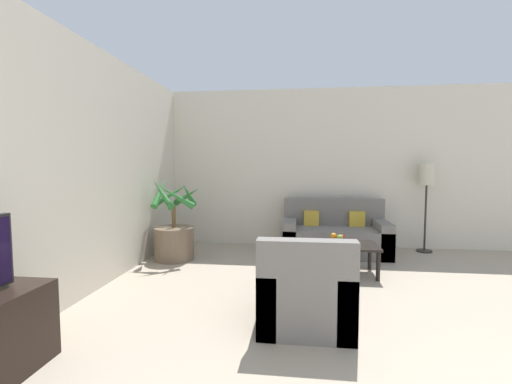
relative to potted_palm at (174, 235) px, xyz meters
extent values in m
cube|color=beige|center=(2.93, 1.18, 0.98)|extent=(8.27, 0.06, 2.70)
cube|color=beige|center=(-0.43, -1.94, 0.98)|extent=(0.06, 7.79, 2.70)
cylinder|color=brown|center=(0.00, 0.00, -0.13)|extent=(0.58, 0.58, 0.48)
cylinder|color=brown|center=(0.00, 0.00, 0.28)|extent=(0.06, 0.06, 0.32)
cone|color=#2D7533|center=(0.23, 0.00, 0.60)|extent=(0.10, 0.52, 0.40)
cone|color=#2D7533|center=(0.13, 0.22, 0.56)|extent=(0.53, 0.36, 0.33)
cone|color=#2D7533|center=(-0.12, 0.21, 0.58)|extent=(0.51, 0.35, 0.37)
cone|color=#2D7533|center=(-0.21, 0.00, 0.62)|extent=(0.10, 0.48, 0.45)
cone|color=#2D7533|center=(-0.10, -0.18, 0.63)|extent=(0.46, 0.32, 0.46)
cone|color=#2D7533|center=(0.12, -0.21, 0.59)|extent=(0.51, 0.35, 0.39)
cube|color=slate|center=(2.40, 0.59, -0.16)|extent=(1.61, 0.81, 0.42)
cube|color=slate|center=(2.40, 0.91, 0.27)|extent=(1.61, 0.16, 0.44)
cube|color=slate|center=(1.69, 0.59, -0.10)|extent=(0.20, 0.81, 0.54)
cube|color=slate|center=(3.10, 0.59, -0.10)|extent=(0.20, 0.81, 0.54)
cube|color=gold|center=(2.03, 0.79, 0.17)|extent=(0.24, 0.12, 0.24)
cube|color=gold|center=(2.76, 0.79, 0.17)|extent=(0.24, 0.12, 0.24)
cylinder|color=#2D2823|center=(3.85, 0.92, -0.35)|extent=(0.24, 0.24, 0.03)
cylinder|color=#2D2823|center=(3.85, 0.92, 0.19)|extent=(0.03, 0.03, 1.06)
cylinder|color=beige|center=(3.85, 0.92, 0.89)|extent=(0.26, 0.26, 0.35)
cylinder|color=black|center=(2.02, -0.64, -0.19)|extent=(0.05, 0.05, 0.35)
cylinder|color=black|center=(2.78, -0.64, -0.19)|extent=(0.05, 0.05, 0.35)
cylinder|color=black|center=(2.02, -0.16, -0.19)|extent=(0.05, 0.05, 0.35)
cylinder|color=black|center=(2.78, -0.16, -0.19)|extent=(0.05, 0.05, 0.35)
cube|color=black|center=(2.40, -0.40, 0.00)|extent=(0.85, 0.57, 0.03)
cylinder|color=#42382D|center=(2.33, -0.39, 0.04)|extent=(0.27, 0.27, 0.05)
sphere|color=red|center=(2.38, -0.35, 0.10)|extent=(0.07, 0.07, 0.07)
sphere|color=olive|center=(2.35, -0.42, 0.10)|extent=(0.08, 0.08, 0.08)
sphere|color=orange|center=(2.28, -0.33, 0.10)|extent=(0.08, 0.08, 0.08)
cube|color=slate|center=(1.88, -1.84, -0.16)|extent=(0.78, 0.84, 0.42)
cube|color=slate|center=(1.88, -2.18, 0.25)|extent=(0.78, 0.16, 0.39)
cube|color=slate|center=(1.57, -1.84, -0.11)|extent=(0.16, 0.84, 0.52)
cube|color=slate|center=(2.19, -1.84, -0.11)|extent=(0.16, 0.84, 0.52)
cube|color=slate|center=(1.86, -1.02, -0.19)|extent=(0.58, 0.46, 0.35)
camera|label=1|loc=(1.80, -4.81, 1.00)|focal=24.00mm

